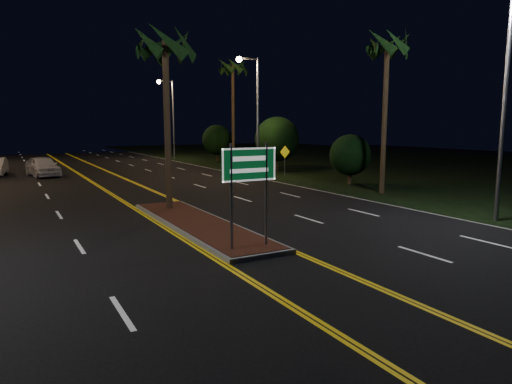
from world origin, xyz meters
TOP-DOWN VIEW (x-y plane):
  - ground at (0.00, 0.00)m, footprint 120.00×120.00m
  - grass_right at (30.00, 25.00)m, footprint 40.00×110.00m
  - median_island at (0.00, 7.00)m, footprint 2.25×10.25m
  - highway_sign at (0.00, 2.80)m, footprint 1.80×0.08m
  - streetlight_right_near at (10.61, 2.00)m, footprint 1.91×0.44m
  - streetlight_right_mid at (10.61, 22.00)m, footprint 1.91×0.44m
  - streetlight_right_far at (10.61, 42.00)m, footprint 1.91×0.44m
  - palm_median at (0.00, 10.50)m, footprint 2.40×2.40m
  - palm_right_near at (12.50, 10.00)m, footprint 2.40×2.40m
  - palm_right_far at (12.80, 30.00)m, footprint 2.40×2.40m
  - shrub_near at (13.50, 14.00)m, footprint 2.70×2.70m
  - shrub_mid at (14.00, 24.00)m, footprint 3.78×3.78m
  - shrub_far at (13.80, 36.00)m, footprint 3.24×3.24m
  - car_near at (-3.89, 29.15)m, footprint 3.22×5.77m
  - warning_sign at (13.00, 21.17)m, footprint 0.95×0.16m

SIDE VIEW (x-z plane):
  - ground at x=0.00m, z-range 0.00..0.00m
  - grass_right at x=30.00m, z-range 0.00..0.01m
  - median_island at x=0.00m, z-range 0.00..0.17m
  - car_near at x=-3.89m, z-range 0.00..1.82m
  - warning_sign at x=13.00m, z-range 0.33..2.61m
  - shrub_near at x=13.50m, z-range 0.30..3.60m
  - shrub_far at x=13.80m, z-range 0.36..4.32m
  - highway_sign at x=0.00m, z-range 0.80..4.00m
  - shrub_mid at x=14.00m, z-range 0.42..5.04m
  - streetlight_right_near at x=10.61m, z-range 1.16..10.16m
  - streetlight_right_mid at x=10.61m, z-range 1.16..10.16m
  - streetlight_right_far at x=10.61m, z-range 1.16..10.16m
  - palm_median at x=0.00m, z-range 3.13..11.43m
  - palm_right_near at x=12.50m, z-range 3.56..12.86m
  - palm_right_far at x=12.80m, z-range 3.99..14.29m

